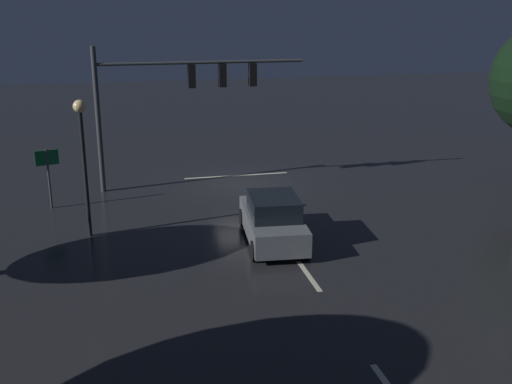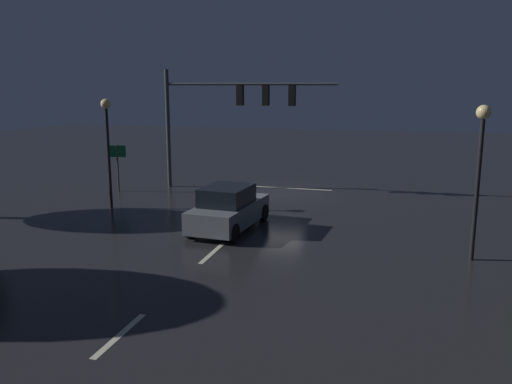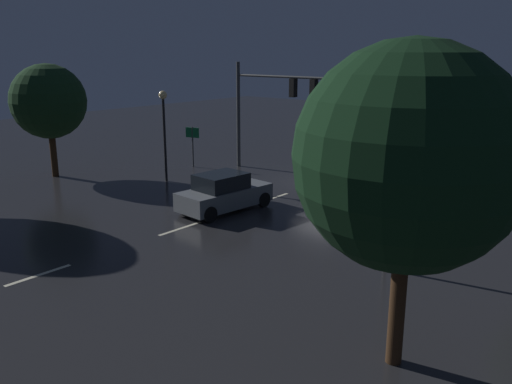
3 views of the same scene
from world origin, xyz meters
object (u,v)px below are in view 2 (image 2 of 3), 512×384
object	(u,v)px
car_approaching	(229,209)
street_lamp_right_kerb	(107,132)
traffic_signal_assembly	(228,105)
street_lamp_left_kerb	(480,153)
route_sign	(117,158)

from	to	relation	value
car_approaching	street_lamp_right_kerb	bearing A→B (deg)	-17.73
traffic_signal_assembly	street_lamp_right_kerb	xyz separation A→B (m)	(3.79, 5.46, -1.01)
street_lamp_left_kerb	route_sign	xyz separation A→B (m)	(16.36, -6.94, -1.65)
route_sign	car_approaching	bearing A→B (deg)	144.84
street_lamp_left_kerb	street_lamp_right_kerb	size ratio (longest dim) A/B	1.00
street_lamp_left_kerb	route_sign	size ratio (longest dim) A/B	1.98
traffic_signal_assembly	street_lamp_left_kerb	bearing A→B (deg)	140.98
car_approaching	street_lamp_left_kerb	size ratio (longest dim) A/B	0.92
car_approaching	route_sign	size ratio (longest dim) A/B	1.83
traffic_signal_assembly	car_approaching	world-z (taller)	traffic_signal_assembly
street_lamp_left_kerb	street_lamp_right_kerb	world-z (taller)	same
traffic_signal_assembly	street_lamp_right_kerb	size ratio (longest dim) A/B	1.87
traffic_signal_assembly	route_sign	world-z (taller)	traffic_signal_assembly
traffic_signal_assembly	route_sign	size ratio (longest dim) A/B	3.71
street_lamp_right_kerb	route_sign	size ratio (longest dim) A/B	1.98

